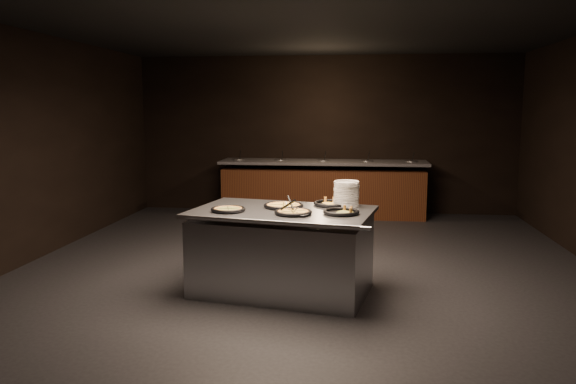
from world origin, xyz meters
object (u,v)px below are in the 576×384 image
at_px(serving_counter, 282,253).
at_px(plate_stack, 346,194).
at_px(pan_veggie_whole, 228,209).
at_px(pan_cheese_whole, 284,206).

height_order(serving_counter, plate_stack, plate_stack).
bearing_deg(serving_counter, plate_stack, 34.99).
height_order(plate_stack, pan_veggie_whole, plate_stack).
bearing_deg(serving_counter, pan_veggie_whole, -154.02).
bearing_deg(pan_veggie_whole, pan_cheese_whole, 28.92).
bearing_deg(pan_cheese_whole, serving_counter, -88.04).
height_order(plate_stack, pan_cheese_whole, plate_stack).
bearing_deg(serving_counter, pan_cheese_whole, 102.53).
distance_m(pan_veggie_whole, pan_cheese_whole, 0.61).
distance_m(serving_counter, plate_stack, 0.94).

